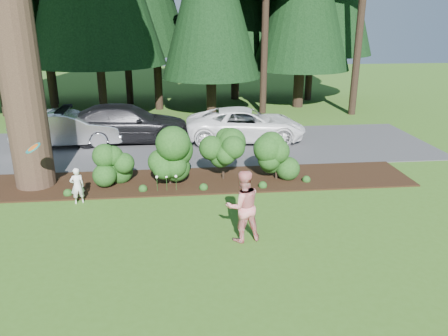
% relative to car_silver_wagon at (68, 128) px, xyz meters
% --- Properties ---
extents(ground, '(80.00, 80.00, 0.00)m').
position_rel_car_silver_wagon_xyz_m(ground, '(4.57, -8.11, -0.78)').
color(ground, '#375F1B').
rests_on(ground, ground).
extents(mulch_bed, '(16.00, 2.50, 0.05)m').
position_rel_car_silver_wagon_xyz_m(mulch_bed, '(4.57, -4.86, -0.75)').
color(mulch_bed, black).
rests_on(mulch_bed, ground).
extents(driveway, '(22.00, 6.00, 0.03)m').
position_rel_car_silver_wagon_xyz_m(driveway, '(4.57, -0.61, -0.76)').
color(driveway, '#38383A').
rests_on(driveway, ground).
extents(shrub_row, '(6.53, 1.60, 1.61)m').
position_rel_car_silver_wagon_xyz_m(shrub_row, '(5.34, -4.97, 0.03)').
color(shrub_row, '#194013').
rests_on(shrub_row, ground).
extents(lily_cluster, '(0.69, 0.09, 0.57)m').
position_rel_car_silver_wagon_xyz_m(lily_cluster, '(4.27, -5.71, -0.28)').
color(lily_cluster, '#194013').
rests_on(lily_cluster, ground).
extents(car_silver_wagon, '(4.64, 1.92, 1.49)m').
position_rel_car_silver_wagon_xyz_m(car_silver_wagon, '(0.00, 0.00, 0.00)').
color(car_silver_wagon, silver).
rests_on(car_silver_wagon, driveway).
extents(car_white_suv, '(5.41, 2.78, 1.46)m').
position_rel_car_silver_wagon_xyz_m(car_white_suv, '(7.67, -0.01, -0.02)').
color(car_white_suv, white).
rests_on(car_white_suv, driveway).
extents(car_dark_suv, '(5.64, 2.40, 1.62)m').
position_rel_car_silver_wagon_xyz_m(car_dark_suv, '(2.40, 0.46, 0.06)').
color(car_dark_suv, black).
rests_on(car_dark_suv, driveway).
extents(child, '(0.48, 0.40, 1.11)m').
position_rel_car_silver_wagon_xyz_m(child, '(1.66, -6.31, -0.22)').
color(child, white).
rests_on(child, ground).
extents(adult, '(1.01, 0.86, 1.83)m').
position_rel_car_silver_wagon_xyz_m(adult, '(6.21, -9.06, 0.14)').
color(adult, red).
rests_on(adult, ground).
extents(frisbee, '(0.47, 0.47, 0.32)m').
position_rel_car_silver_wagon_xyz_m(frisbee, '(0.57, -6.34, 0.99)').
color(frisbee, '#167A78').
rests_on(frisbee, ground).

